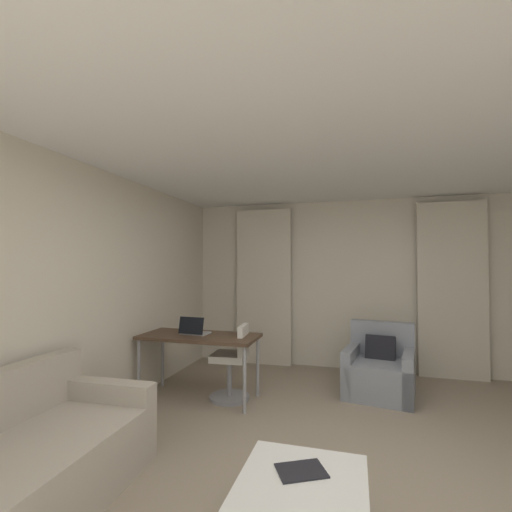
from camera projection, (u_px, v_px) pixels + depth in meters
ground_plane at (348, 487)px, 2.53m from camera, size 12.00×12.00×0.00m
wall_window at (351, 284)px, 5.48m from camera, size 5.12×0.06×2.60m
wall_left at (64, 297)px, 3.25m from camera, size 0.06×6.12×2.60m
ceiling at (345, 124)px, 2.60m from camera, size 5.12×6.12×0.06m
curtain_left_panel at (264, 286)px, 5.72m from camera, size 0.90×0.06×2.50m
curtain_right_panel at (452, 289)px, 4.98m from camera, size 0.90×0.06×2.50m
armchair at (380, 371)px, 4.36m from camera, size 0.92×0.93×0.85m
desk at (199, 340)px, 4.23m from camera, size 1.40×0.63×0.76m
desk_chair at (233, 366)px, 4.20m from camera, size 0.48×0.48×0.88m
laptop at (194, 331)px, 4.25m from camera, size 0.34×0.27×0.22m
magazine_open at (301, 471)px, 2.08m from camera, size 0.34×0.31×0.01m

